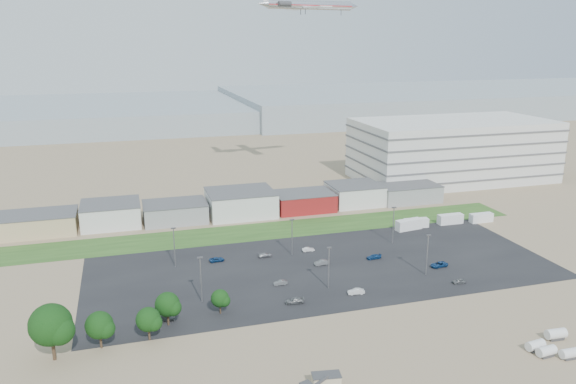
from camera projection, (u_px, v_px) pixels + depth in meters
name	position (u px, v px, depth m)	size (l,w,h in m)	color
ground	(332.00, 303.00, 126.38)	(700.00, 700.00, 0.00)	#897757
parking_lot	(323.00, 267.00, 146.25)	(120.00, 50.00, 0.01)	black
grass_strip	(272.00, 230.00, 174.46)	(160.00, 16.00, 0.02)	#274A1C
hills_backdrop	(234.00, 111.00, 427.48)	(700.00, 200.00, 9.00)	gray
building_row	(208.00, 206.00, 186.31)	(170.00, 20.00, 8.00)	silver
parking_garage	(452.00, 150.00, 235.69)	(80.00, 40.00, 25.00)	silver
portable_shed	(326.00, 381.00, 95.39)	(4.95, 2.57, 2.50)	#C2B593
storage_tank_nw	(535.00, 345.00, 106.85)	(3.67, 1.84, 2.20)	silver
storage_tank_ne	(556.00, 334.00, 110.77)	(4.03, 2.01, 2.42)	silver
storage_tank_sw	(546.00, 351.00, 104.81)	(3.69, 1.84, 2.21)	silver
storage_tank_se	(570.00, 353.00, 104.13)	(3.61, 1.80, 2.16)	silver
box_trailer_a	(409.00, 225.00, 174.71)	(8.59, 2.68, 3.22)	silver
box_trailer_b	(416.00, 223.00, 176.80)	(7.64, 2.39, 2.87)	silver
box_trailer_c	(450.00, 219.00, 180.32)	(8.29, 2.59, 3.11)	silver
box_trailer_d	(481.00, 218.00, 181.96)	(7.72, 2.41, 2.89)	silver
tree_far_left	(51.00, 329.00, 102.42)	(8.34, 8.34, 12.51)	black
tree_left	(100.00, 328.00, 106.81)	(5.69, 5.69, 8.54)	black
tree_mid	(148.00, 322.00, 109.90)	(5.17, 5.17, 7.76)	black
tree_right	(167.00, 307.00, 115.56)	(5.47, 5.47, 8.21)	black
tree_near	(220.00, 300.00, 120.71)	(4.18, 4.18, 6.26)	black
lightpole_front_l	(201.00, 280.00, 125.48)	(1.28, 0.53, 10.85)	slate
lightpole_front_m	(329.00, 268.00, 132.55)	(1.22, 0.51, 10.40)	slate
lightpole_front_r	(427.00, 255.00, 140.11)	(1.25, 0.52, 10.66)	slate
lightpole_back_l	(174.00, 247.00, 145.12)	(1.26, 0.52, 10.71)	slate
lightpole_back_m	(292.00, 237.00, 153.17)	(1.21, 0.50, 10.28)	slate
lightpole_back_r	(393.00, 225.00, 161.98)	(1.29, 0.54, 10.96)	slate
airliner	(310.00, 5.00, 213.43)	(43.23, 29.48, 12.77)	silver
parked_car_0	(439.00, 265.00, 146.22)	(2.15, 4.66, 1.30)	navy
parked_car_2	(459.00, 281.00, 136.42)	(1.35, 3.35, 1.14)	#595B5E
parked_car_3	(295.00, 301.00, 126.07)	(1.74, 4.28, 1.24)	#595B5E
parked_car_4	(280.00, 283.00, 135.55)	(1.16, 3.32, 1.09)	#595B5E
parked_car_6	(265.00, 255.00, 152.84)	(1.56, 3.83, 1.11)	#A5A5AA
parked_car_7	(322.00, 263.00, 147.49)	(1.40, 4.00, 1.32)	#595B5E
parked_car_9	(217.00, 259.00, 149.82)	(1.86, 4.04, 1.12)	navy
parked_car_10	(165.00, 318.00, 118.30)	(1.79, 4.40, 1.28)	#595B5E
parked_car_11	(308.00, 249.00, 156.99)	(1.19, 3.41, 1.12)	silver
parked_car_12	(374.00, 257.00, 151.60)	(1.65, 4.07, 1.18)	navy
parked_car_13	(356.00, 291.00, 130.60)	(1.37, 3.92, 1.29)	silver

